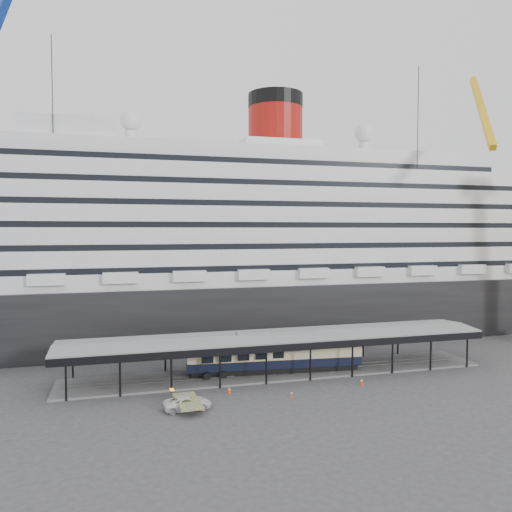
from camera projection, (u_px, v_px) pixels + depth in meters
name	position (u px, v px, depth m)	size (l,w,h in m)	color
ground	(291.00, 384.00, 61.12)	(200.00, 200.00, 0.00)	#39393B
cruise_ship	(234.00, 233.00, 91.01)	(130.00, 30.00, 43.90)	black
platform_canopy	(279.00, 355.00, 65.82)	(56.00, 9.18, 5.30)	slate
port_truck	(188.00, 403.00, 52.53)	(2.32, 5.04, 1.40)	white
pullman_carriage	(275.00, 353.00, 65.67)	(23.27, 5.02, 22.68)	black
traffic_cone_left	(229.00, 390.00, 57.74)	(0.48, 0.48, 0.79)	#D63E0B
traffic_cone_mid	(292.00, 394.00, 56.60)	(0.38, 0.38, 0.72)	#D4470B
traffic_cone_right	(361.00, 381.00, 61.01)	(0.54, 0.54, 0.81)	red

